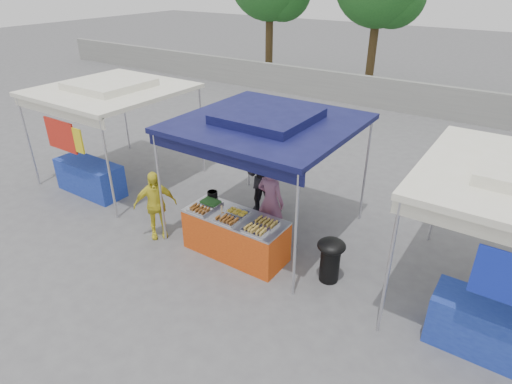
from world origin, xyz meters
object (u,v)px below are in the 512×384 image
Objects in this scene: vendor_table at (236,235)px; helper_man at (263,175)px; wok_burner at (331,257)px; vendor_woman at (271,201)px; customer_person at (155,205)px; cooking_pot at (212,194)px.

helper_man is (-0.46, 1.68, 0.48)m from vendor_table.
vendor_woman is (-1.61, 0.59, 0.33)m from wok_burner.
wok_burner is 0.51× the size of vendor_woman.
vendor_table is 1.78m from customer_person.
vendor_woman reaches higher than cooking_pot.
customer_person is (-0.89, -0.74, -0.18)m from cooking_pot.
helper_man is 1.24× the size of customer_person.
vendor_table reaches higher than wok_burner.
cooking_pot is 0.25× the size of wok_burner.
vendor_table is 9.61× the size of cooking_pot.
vendor_table is 1.11× the size of helper_man.
cooking_pot is at bearing 29.67° from vendor_woman.
helper_man reaches higher than wok_burner.
customer_person is at bearing 35.89° from vendor_woman.
vendor_woman is 0.92× the size of helper_man.
vendor_woman is at bearing 119.67° from helper_man.
helper_man is (-0.69, 0.80, 0.08)m from vendor_woman.
cooking_pot is 1.18m from vendor_woman.
cooking_pot reaches higher than vendor_table.
cooking_pot is at bearing 157.13° from vendor_table.
vendor_table is 1.21× the size of vendor_woman.
wok_burner is 0.58× the size of customer_person.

